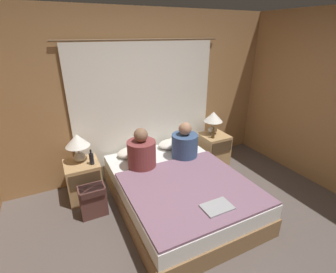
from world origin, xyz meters
name	(u,v)px	position (x,y,z in m)	size (l,w,h in m)	color
ground_plane	(215,249)	(0.00, 0.00, 0.00)	(16.00, 16.00, 0.00)	#564C47
wall_back	(144,96)	(0.00, 1.99, 1.25)	(4.46, 0.06, 2.50)	#A37547
curtain_panel	(146,110)	(0.00, 1.93, 1.04)	(2.46, 0.02, 2.09)	white
bed	(178,191)	(0.00, 0.85, 0.22)	(1.53, 2.06, 0.44)	olive
nightstand_left	(84,180)	(-1.10, 1.58, 0.27)	(0.45, 0.46, 0.54)	tan
nightstand_right	(213,149)	(1.10, 1.58, 0.27)	(0.45, 0.46, 0.54)	tan
lamp_left	(77,143)	(-1.10, 1.65, 0.82)	(0.32, 0.32, 0.40)	#B2A899
lamp_right	(213,119)	(1.10, 1.65, 0.82)	(0.32, 0.32, 0.40)	#B2A899
pillow_left	(133,152)	(-0.34, 1.68, 0.50)	(0.48, 0.33, 0.12)	silver
pillow_right	(172,144)	(0.34, 1.68, 0.50)	(0.48, 0.33, 0.12)	silver
blanket_on_bed	(190,188)	(0.00, 0.55, 0.45)	(1.47, 1.39, 0.03)	slate
person_left_in_bed	(142,153)	(-0.34, 1.29, 0.66)	(0.39, 0.39, 0.58)	brown
person_right_in_bed	(185,144)	(0.34, 1.29, 0.65)	(0.39, 0.39, 0.55)	#38517A
beer_bottle_on_left_stand	(92,159)	(-0.97, 1.49, 0.63)	(0.06, 0.06, 0.21)	black
beer_bottle_on_right_stand	(213,134)	(1.00, 1.49, 0.62)	(0.06, 0.06, 0.20)	#513819
laptop_on_bed	(217,207)	(0.05, 0.10, 0.48)	(0.32, 0.22, 0.02)	#9EA0A5
backpack_on_floor	(93,199)	(-1.06, 1.15, 0.23)	(0.32, 0.22, 0.42)	brown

